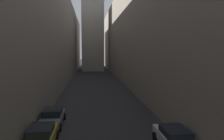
{
  "coord_description": "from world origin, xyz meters",
  "views": [
    {
      "loc": [
        -1.1,
        4.58,
        6.47
      ],
      "look_at": [
        0.0,
        15.11,
        5.55
      ],
      "focal_mm": 34.3,
      "sensor_mm": 36.0,
      "label": 1
    }
  ],
  "objects": [
    {
      "name": "building_block_right",
      "position": [
        11.38,
        50.0,
        10.27
      ],
      "size": [
        11.76,
        108.0,
        20.54
      ],
      "primitive_type": "cube",
      "color": "gray",
      "rests_on": "ground"
    },
    {
      "name": "parked_car_left_far",
      "position": [
        -4.4,
        23.37,
        0.72
      ],
      "size": [
        1.94,
        4.33,
        1.43
      ],
      "rotation": [
        0.0,
        0.0,
        1.57
      ],
      "color": "#4C4C51",
      "rests_on": "ground"
    },
    {
      "name": "building_block_left",
      "position": [
        -11.72,
        50.0,
        9.4
      ],
      "size": [
        12.45,
        108.0,
        18.8
      ],
      "primitive_type": "cube",
      "color": "slate",
      "rests_on": "ground"
    },
    {
      "name": "parked_car_right_third",
      "position": [
        4.4,
        17.71,
        0.8
      ],
      "size": [
        1.93,
        4.09,
        1.5
      ],
      "rotation": [
        0.0,
        0.0,
        1.57
      ],
      "color": "silver",
      "rests_on": "ground"
    },
    {
      "name": "parked_car_left_third",
      "position": [
        -4.4,
        18.79,
        0.76
      ],
      "size": [
        1.89,
        4.55,
        1.48
      ],
      "rotation": [
        0.0,
        0.0,
        1.57
      ],
      "color": "#A59919",
      "rests_on": "ground"
    },
    {
      "name": "ground_plane",
      "position": [
        0.0,
        48.0,
        0.0
      ],
      "size": [
        264.0,
        264.0,
        0.0
      ],
      "primitive_type": "plane",
      "color": "#232326"
    }
  ]
}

